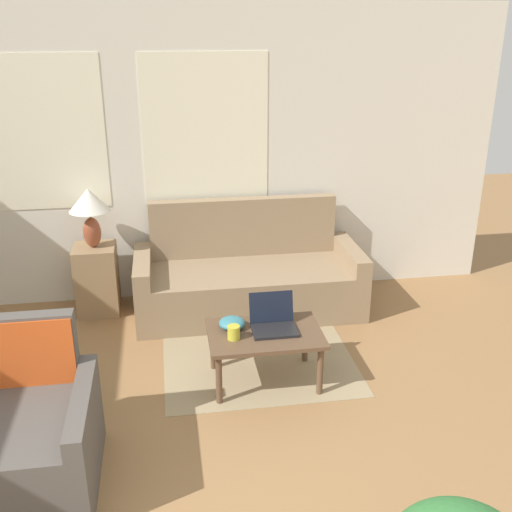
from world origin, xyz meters
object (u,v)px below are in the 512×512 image
table_lamp (89,207)px  coffee_table (265,338)px  couch (248,279)px  laptop (273,321)px  armchair (15,440)px  snack_bowl (232,323)px  cup_navy (234,332)px

table_lamp → coffee_table: bearing=-46.5°
couch → coffee_table: bearing=-92.5°
laptop → couch: bearing=90.8°
couch → coffee_table: 1.21m
table_lamp → couch: bearing=-5.7°
armchair → snack_bowl: (1.32, 0.88, 0.16)m
snack_bowl → armchair: bearing=-146.3°
armchair → snack_bowl: size_ratio=4.77×
snack_bowl → laptop: bearing=-9.8°
couch → table_lamp: table_lamp is taller
couch → table_lamp: size_ratio=3.80×
snack_bowl → cup_navy: bearing=-92.6°
cup_navy → coffee_table: bearing=14.8°
couch → armchair: couch is taller
couch → laptop: bearing=-89.2°
cup_navy → couch: bearing=77.6°
couch → table_lamp: 1.51m
couch → armchair: bearing=-128.6°
armchair → coffee_table: 1.72m
table_lamp → coffee_table: table_lamp is taller
table_lamp → snack_bowl: 1.72m
laptop → coffee_table: bearing=-146.4°
cup_navy → snack_bowl: 0.16m
cup_navy → laptop: bearing=19.6°
laptop → snack_bowl: (-0.29, 0.05, -0.01)m
snack_bowl → coffee_table: bearing=-23.3°
armchair → snack_bowl: 1.59m
couch → snack_bowl: 1.16m
coffee_table → laptop: 0.13m
coffee_table → laptop: (0.07, 0.05, 0.10)m
armchair → coffee_table: size_ratio=1.11×
armchair → snack_bowl: bearing=33.7°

